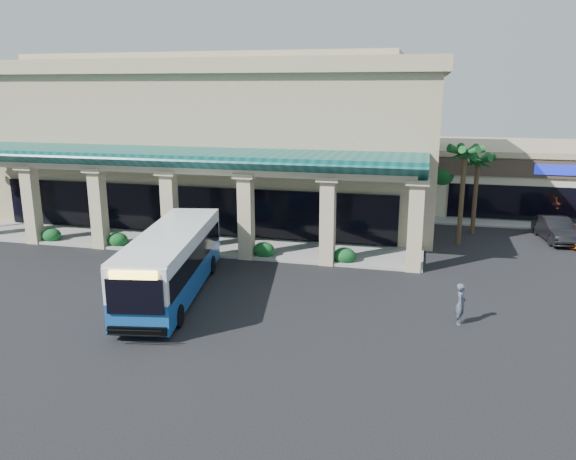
% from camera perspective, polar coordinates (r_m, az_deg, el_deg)
% --- Properties ---
extents(ground, '(110.00, 110.00, 0.00)m').
position_cam_1_polar(ground, '(25.64, -1.40, -6.66)').
color(ground, black).
extents(main_building, '(30.80, 14.80, 11.35)m').
position_cam_1_polar(main_building, '(41.81, -6.31, 9.36)').
color(main_building, tan).
rests_on(main_building, ground).
extents(arcade, '(30.00, 6.20, 5.70)m').
position_cam_1_polar(arcade, '(33.77, -11.55, 3.18)').
color(arcade, '#0C4948').
rests_on(arcade, ground).
extents(palm_0, '(2.40, 2.40, 6.60)m').
position_cam_1_polar(palm_0, '(34.67, 17.28, 3.86)').
color(palm_0, '#12441B').
rests_on(palm_0, ground).
extents(palm_1, '(2.40, 2.40, 5.80)m').
position_cam_1_polar(palm_1, '(37.75, 18.53, 3.95)').
color(palm_1, '#12441B').
rests_on(palm_1, ground).
extents(broadleaf_tree, '(2.60, 2.60, 4.81)m').
position_cam_1_polar(broadleaf_tree, '(42.65, 15.32, 4.61)').
color(broadleaf_tree, '#0F4519').
rests_on(broadleaf_tree, ground).
extents(transit_bus, '(4.32, 10.91, 2.97)m').
position_cam_1_polar(transit_bus, '(25.78, -11.65, -3.36)').
color(transit_bus, '#1852A2').
rests_on(transit_bus, ground).
extents(pedestrian, '(0.50, 0.67, 1.68)m').
position_cam_1_polar(pedestrian, '(23.43, 17.15, -7.18)').
color(pedestrian, '#444B5A').
rests_on(pedestrian, ground).
extents(car_white, '(2.17, 4.64, 1.47)m').
position_cam_1_polar(car_white, '(38.14, 25.56, 0.06)').
color(car_white, black).
rests_on(car_white, ground).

